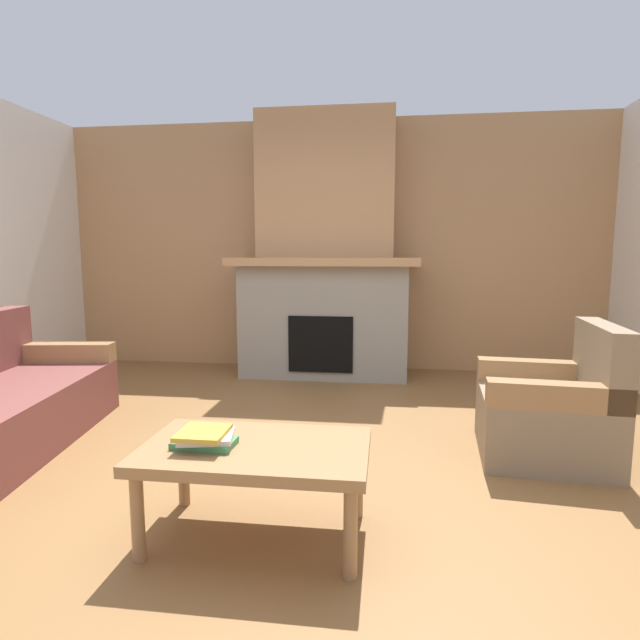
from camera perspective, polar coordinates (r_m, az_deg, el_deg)
ground at (r=3.01m, az=-5.71°, el=-17.55°), size 9.00×9.00×0.00m
wall_back_wood_panel at (r=5.69m, az=1.06°, el=8.29°), size 6.00×0.12×2.70m
fireplace at (r=5.31m, az=0.60°, el=6.34°), size 1.90×0.82×2.70m
armchair at (r=3.52m, az=24.67°, el=-9.32°), size 0.83×0.83×0.85m
coffee_table at (r=2.34m, az=-7.27°, el=-15.04°), size 1.00×0.60×0.43m
book_stack_near_edge at (r=2.33m, az=-12.86°, el=-12.83°), size 0.28×0.23×0.07m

